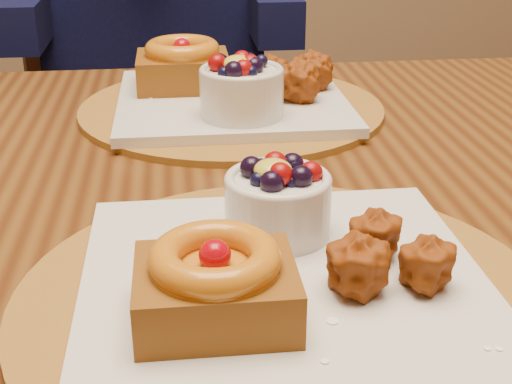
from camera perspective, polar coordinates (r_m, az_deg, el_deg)
dining_table at (r=0.73m, az=-0.42°, el=-4.57°), size 1.60×0.90×0.76m
place_setting_near at (r=0.50m, az=2.02°, el=-6.55°), size 0.38×0.38×0.08m
place_setting_far at (r=0.89m, az=-2.17°, el=8.05°), size 0.38×0.38×0.09m
chair_far at (r=1.72m, az=-9.36°, el=6.34°), size 0.58×0.58×0.92m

